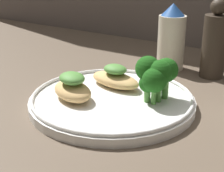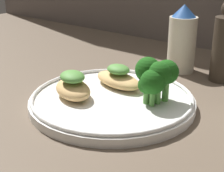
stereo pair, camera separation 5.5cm
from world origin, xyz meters
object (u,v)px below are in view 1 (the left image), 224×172
(plate, at_px, (112,100))
(broccoli_bunch, at_px, (156,74))
(sauce_bottle, at_px, (173,39))
(pepper_grinder, at_px, (215,43))

(plate, relative_size, broccoli_bunch, 3.79)
(broccoli_bunch, relative_size, sauce_bottle, 0.51)
(plate, bearing_deg, broccoli_bunch, 25.83)
(plate, height_order, sauce_bottle, sauce_bottle)
(broccoli_bunch, xyz_separation_m, pepper_grinder, (0.03, 0.20, 0.01))
(pepper_grinder, bearing_deg, broccoli_bunch, -98.34)
(plate, height_order, broccoli_bunch, broccoli_bunch)
(plate, relative_size, pepper_grinder, 1.74)
(broccoli_bunch, distance_m, sauce_bottle, 0.20)
(broccoli_bunch, bearing_deg, pepper_grinder, 81.66)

